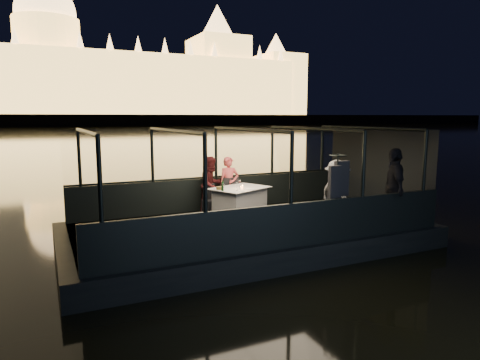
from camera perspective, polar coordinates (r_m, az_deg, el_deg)
name	(u,v)px	position (r m, az deg, el deg)	size (l,w,h in m)	color
river_water	(66,133)	(89.27, -22.18, 5.78)	(500.00, 500.00, 0.00)	black
boat_hull	(247,245)	(10.58, 0.92, -8.62)	(8.60, 4.40, 1.00)	black
boat_deck	(247,226)	(10.45, 0.93, -6.11)	(8.00, 4.00, 0.04)	black
gunwale_port	(216,193)	(12.14, -3.18, -1.80)	(8.00, 0.08, 0.90)	black
gunwale_starboard	(291,226)	(8.64, 6.76, -6.06)	(8.00, 0.08, 0.90)	black
cabin_glass_port	(216,153)	(11.99, -3.23, 3.61)	(8.00, 0.02, 1.40)	#99B2B2
cabin_glass_starboard	(292,168)	(8.42, 6.90, 1.54)	(8.00, 0.02, 1.40)	#99B2B2
cabin_roof_glass	(247,130)	(10.12, 0.96, 6.72)	(8.00, 4.00, 0.02)	#99B2B2
end_wall_fore	(67,190)	(9.23, -22.02, -1.24)	(0.02, 4.00, 2.30)	black
end_wall_aft	(376,170)	(12.48, 17.71, 1.34)	(0.02, 4.00, 2.30)	black
canopy_ribs	(247,178)	(10.22, 0.94, 0.26)	(8.00, 4.00, 2.30)	black
embankment	(50,122)	(219.16, -23.95, 7.13)	(400.00, 140.00, 6.00)	#423D33
parliament_building	(48,49)	(185.97, -24.25, 15.68)	(220.00, 32.00, 60.00)	#F2D18C
dining_table_central	(240,202)	(11.27, -0.03, -2.92)	(1.45, 1.05, 0.77)	beige
chair_port_left	(211,198)	(11.42, -3.86, -2.45)	(0.37, 0.37, 0.80)	black
chair_port_right	(234,196)	(11.67, -0.81, -2.20)	(0.43, 0.43, 0.93)	black
coat_stand	(337,196)	(9.47, 12.76, -2.13)	(0.51, 0.41, 1.83)	black
person_woman_coral	(229,184)	(11.86, -1.46, -0.57)	(0.54, 0.36, 1.51)	#D34D4C
person_man_maroon	(212,185)	(11.66, -3.80, -0.73)	(0.74, 0.58, 1.54)	#3D1112
passenger_stripe	(337,193)	(10.23, 12.80, -1.64)	(1.05, 0.59, 1.62)	silver
passenger_dark	(393,193)	(10.55, 19.78, -1.64)	(1.12, 0.47, 1.90)	black
wine_bottle	(223,185)	(10.70, -2.33, -0.66)	(0.06, 0.06, 0.29)	#133618
bread_basket	(220,188)	(10.89, -2.71, -1.09)	(0.19, 0.19, 0.07)	brown
amber_candle	(242,187)	(10.97, 0.26, -1.01)	(0.06, 0.06, 0.08)	#F78C3D
plate_near	(250,189)	(10.97, 1.37, -1.18)	(0.24, 0.24, 0.02)	white
plate_far	(217,188)	(11.06, -3.05, -1.11)	(0.22, 0.22, 0.01)	silver
wine_glass_white	(224,187)	(10.65, -2.20, -1.00)	(0.06, 0.06, 0.18)	silver
wine_glass_red	(240,183)	(11.31, -0.04, -0.44)	(0.06, 0.06, 0.18)	white
wine_glass_empty	(237,187)	(10.73, -0.41, -0.92)	(0.07, 0.07, 0.20)	white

